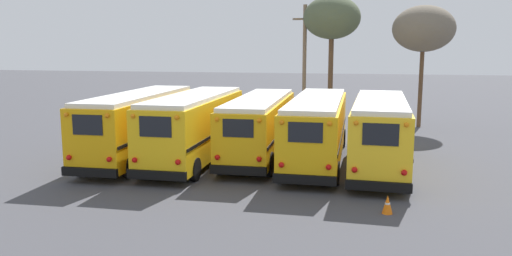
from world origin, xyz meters
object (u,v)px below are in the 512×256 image
at_px(school_bus_4, 380,132).
at_px(utility_pole, 304,62).
at_px(bare_tree_1, 424,29).
at_px(school_bus_2, 260,124).
at_px(bare_tree_0, 332,19).
at_px(school_bus_3, 317,127).
at_px(school_bus_0, 139,123).
at_px(traffic_cone, 387,204).
at_px(school_bus_1, 195,125).

bearing_deg(school_bus_4, utility_pole, 109.43).
distance_m(utility_pole, bare_tree_1, 8.52).
distance_m(school_bus_2, bare_tree_0, 14.19).
height_order(school_bus_2, school_bus_3, school_bus_3).
relative_size(school_bus_4, bare_tree_0, 1.05).
relative_size(school_bus_4, utility_pole, 1.12).
xyz_separation_m(school_bus_0, bare_tree_0, (8.56, 14.10, 5.73)).
xyz_separation_m(school_bus_2, traffic_cone, (5.87, -7.61, -1.36)).
xyz_separation_m(school_bus_2, bare_tree_1, (8.98, 11.67, 5.01)).
height_order(bare_tree_0, bare_tree_1, bare_tree_0).
distance_m(school_bus_3, utility_pole, 13.56).
bearing_deg(bare_tree_0, utility_pole, 178.64).
bearing_deg(school_bus_3, school_bus_1, -169.74).
relative_size(school_bus_4, bare_tree_1, 1.16).
xyz_separation_m(school_bus_0, utility_pole, (6.63, 14.15, 2.64)).
relative_size(school_bus_3, utility_pole, 1.27).
bearing_deg(bare_tree_1, utility_pole, 172.89).
height_order(school_bus_0, bare_tree_0, bare_tree_0).
height_order(bare_tree_1, traffic_cone, bare_tree_1).
relative_size(school_bus_0, utility_pole, 1.19).
bearing_deg(utility_pole, school_bus_1, -104.75).
height_order(school_bus_1, bare_tree_0, bare_tree_0).
bearing_deg(school_bus_4, school_bus_1, -179.42).
xyz_separation_m(school_bus_4, traffic_cone, (0.07, -6.22, -1.42)).
xyz_separation_m(school_bus_1, school_bus_4, (8.70, 0.09, -0.03)).
height_order(utility_pole, traffic_cone, utility_pole).
bearing_deg(bare_tree_1, school_bus_0, -138.37).
xyz_separation_m(school_bus_0, school_bus_3, (8.70, 1.03, -0.07)).
height_order(school_bus_2, school_bus_4, school_bus_4).
distance_m(utility_pole, traffic_cone, 21.32).
bearing_deg(school_bus_3, utility_pole, 98.96).
height_order(school_bus_1, school_bus_4, school_bus_1).
bearing_deg(school_bus_1, school_bus_0, 179.57).
bearing_deg(school_bus_4, bare_tree_0, 102.21).
relative_size(school_bus_1, school_bus_2, 0.95).
xyz_separation_m(utility_pole, bare_tree_0, (1.93, -0.05, 3.09)).
relative_size(school_bus_3, bare_tree_1, 1.31).
bearing_deg(traffic_cone, school_bus_1, 145.06).
distance_m(school_bus_0, school_bus_4, 11.60).
distance_m(school_bus_0, utility_pole, 15.85).
distance_m(school_bus_1, school_bus_3, 5.89).
relative_size(school_bus_1, school_bus_3, 0.90).
relative_size(school_bus_2, traffic_cone, 16.17).
bearing_deg(traffic_cone, school_bus_0, 152.21).
bearing_deg(bare_tree_1, traffic_cone, -99.15).
bearing_deg(traffic_cone, school_bus_2, 127.65).
height_order(school_bus_0, school_bus_2, school_bus_0).
height_order(school_bus_0, school_bus_4, school_bus_0).
height_order(school_bus_3, school_bus_4, school_bus_4).
height_order(utility_pole, bare_tree_1, utility_pole).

